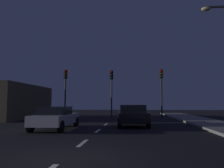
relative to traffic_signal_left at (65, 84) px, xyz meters
name	(u,v)px	position (x,y,z in m)	size (l,w,h in m)	color
ground_plane	(99,130)	(4.88, -9.20, -3.47)	(80.00, 80.00, 0.00)	black
lane_stripe_second	(83,143)	(4.88, -13.60, -3.47)	(0.16, 1.60, 0.01)	silver
lane_stripe_third	(98,131)	(4.88, -9.80, -3.47)	(0.16, 1.60, 0.01)	silver
lane_stripe_fourth	(106,124)	(4.88, -6.00, -3.47)	(0.16, 1.60, 0.01)	silver
traffic_signal_left	(65,84)	(0.00, 0.00, 0.00)	(0.32, 0.38, 4.95)	black
traffic_signal_center	(112,85)	(4.75, 0.00, -0.08)	(0.32, 0.38, 4.83)	#2D2D30
traffic_signal_right	(161,84)	(9.68, 0.00, -0.04)	(0.32, 0.38, 4.89)	black
car_stopped_ahead	(132,115)	(6.78, -7.00, -2.74)	(2.21, 4.08, 1.42)	black
car_adjacent_lane	(56,117)	(2.31, -9.31, -2.77)	(1.84, 4.28, 1.33)	silver
storefront_left	(8,102)	(-5.89, -0.32, -1.78)	(5.54, 9.84, 3.38)	brown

